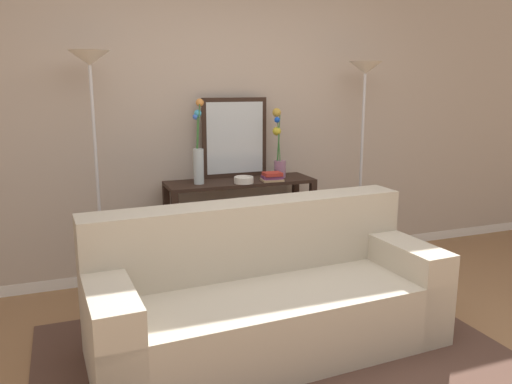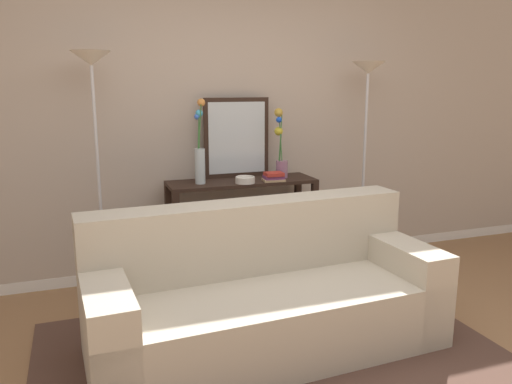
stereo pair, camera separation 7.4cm
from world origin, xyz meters
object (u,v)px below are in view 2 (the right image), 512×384
object	(u,v)px
console_table	(242,212)
vase_tall_flowers	(200,153)
floor_lamp_left	(94,108)
floor_lamp_right	(367,108)
book_stack	(274,177)
couch	(264,298)
vase_short_flowers	(281,151)
fruit_bowl	(245,180)
book_row_under_console	(212,275)
wall_mirror	(237,138)

from	to	relation	value
console_table	vase_tall_flowers	size ratio (longest dim) A/B	1.83
floor_lamp_left	floor_lamp_right	xyz separation A→B (m)	(2.22, 0.00, -0.03)
book_stack	couch	bearing A→B (deg)	-114.41
floor_lamp_left	couch	bearing A→B (deg)	-50.58
couch	console_table	bearing A→B (deg)	78.53
couch	vase_short_flowers	bearing A→B (deg)	63.38
couch	fruit_bowl	distance (m)	1.17
floor_lamp_right	vase_tall_flowers	xyz separation A→B (m)	(-1.45, 0.04, -0.33)
book_row_under_console	floor_lamp_right	bearing A→B (deg)	-2.50
book_stack	floor_lamp_right	bearing A→B (deg)	3.63
floor_lamp_right	fruit_bowl	xyz separation A→B (m)	(-1.12, -0.06, -0.54)
wall_mirror	vase_short_flowers	xyz separation A→B (m)	(0.33, -0.15, -0.11)
floor_lamp_left	book_row_under_console	size ratio (longest dim) A/B	4.12
floor_lamp_left	vase_tall_flowers	xyz separation A→B (m)	(0.77, 0.04, -0.36)
book_stack	vase_tall_flowers	bearing A→B (deg)	170.61
floor_lamp_left	book_row_under_console	world-z (taller)	floor_lamp_left
console_table	vase_short_flowers	xyz separation A→B (m)	(0.34, 0.01, 0.49)
wall_mirror	console_table	bearing A→B (deg)	-93.67
vase_tall_flowers	book_stack	distance (m)	0.63
vase_short_flowers	book_row_under_console	size ratio (longest dim) A/B	1.29
vase_short_flowers	wall_mirror	bearing A→B (deg)	155.14
wall_mirror	vase_tall_flowers	distance (m)	0.41
book_row_under_console	fruit_bowl	bearing A→B (deg)	-25.98
floor_lamp_left	book_stack	size ratio (longest dim) A/B	9.86
couch	console_table	xyz separation A→B (m)	(0.23, 1.14, 0.26)
console_table	vase_tall_flowers	xyz separation A→B (m)	(-0.35, -0.02, 0.50)
floor_lamp_right	console_table	bearing A→B (deg)	176.89
vase_short_flowers	book_row_under_console	world-z (taller)	vase_short_flowers
console_table	floor_lamp_left	bearing A→B (deg)	-176.93
console_table	fruit_bowl	bearing A→B (deg)	-96.24
wall_mirror	book_row_under_console	bearing A→B (deg)	-149.81
console_table	book_stack	world-z (taller)	book_stack
console_table	floor_lamp_right	xyz separation A→B (m)	(1.10, -0.06, 0.83)
wall_mirror	book_row_under_console	world-z (taller)	wall_mirror
couch	fruit_bowl	xyz separation A→B (m)	(0.22, 1.01, 0.55)
floor_lamp_right	wall_mirror	distance (m)	1.14
console_table	book_stack	bearing A→B (deg)	-26.25
floor_lamp_right	couch	bearing A→B (deg)	-141.07
floor_lamp_left	floor_lamp_right	bearing A→B (deg)	0.00
book_row_under_console	vase_short_flowers	bearing A→B (deg)	0.73
wall_mirror	vase_tall_flowers	xyz separation A→B (m)	(-0.36, -0.18, -0.09)
floor_lamp_right	vase_tall_flowers	size ratio (longest dim) A/B	2.72
fruit_bowl	book_row_under_console	world-z (taller)	fruit_bowl
floor_lamp_right	book_row_under_console	size ratio (longest dim) A/B	4.02
floor_lamp_right	wall_mirror	world-z (taller)	floor_lamp_right
fruit_bowl	book_stack	bearing A→B (deg)	2.06
floor_lamp_right	book_row_under_console	world-z (taller)	floor_lamp_right
couch	vase_tall_flowers	size ratio (longest dim) A/B	3.28
floor_lamp_left	wall_mirror	world-z (taller)	floor_lamp_left
vase_tall_flowers	vase_short_flowers	bearing A→B (deg)	2.19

